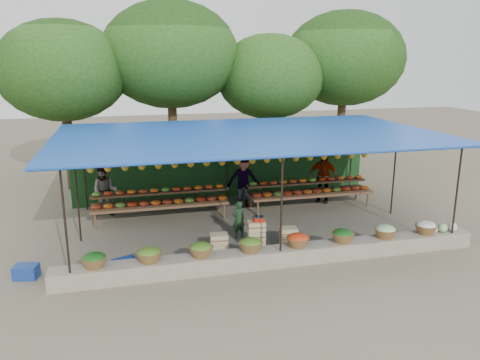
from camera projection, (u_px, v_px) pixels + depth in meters
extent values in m
plane|color=#69604D|center=(249.00, 226.00, 14.06)|extent=(60.00, 60.00, 0.00)
cube|color=slate|center=(278.00, 256.00, 11.43)|extent=(10.60, 0.55, 0.40)
cylinder|color=black|center=(66.00, 229.00, 9.84)|extent=(0.05, 0.05, 2.80)
cylinder|color=black|center=(281.00, 211.00, 10.99)|extent=(0.05, 0.05, 2.80)
cylinder|color=black|center=(456.00, 197.00, 12.14)|extent=(0.05, 0.05, 2.80)
cylinder|color=black|center=(77.00, 192.00, 12.56)|extent=(0.05, 0.05, 2.80)
cylinder|color=black|center=(394.00, 172.00, 14.86)|extent=(0.05, 0.05, 2.80)
cylinder|color=black|center=(84.00, 169.00, 15.29)|extent=(0.05, 0.05, 2.80)
cylinder|color=black|center=(227.00, 161.00, 16.43)|extent=(0.05, 0.05, 2.80)
cylinder|color=black|center=(351.00, 154.00, 17.58)|extent=(0.05, 0.05, 2.80)
cube|color=#1644A8|center=(249.00, 134.00, 13.36)|extent=(10.80, 6.60, 0.04)
cube|color=#1644A8|center=(270.00, 153.00, 11.53)|extent=(10.80, 2.19, 0.26)
cube|color=#1644A8|center=(233.00, 130.00, 15.28)|extent=(10.80, 2.19, 0.26)
cylinder|color=gray|center=(237.00, 152.00, 14.87)|extent=(9.60, 0.01, 0.01)
ellipsoid|color=gold|center=(90.00, 168.00, 13.86)|extent=(0.23, 0.17, 0.30)
ellipsoid|color=gold|center=(108.00, 167.00, 13.98)|extent=(0.23, 0.17, 0.30)
ellipsoid|color=gold|center=(125.00, 166.00, 14.10)|extent=(0.23, 0.17, 0.30)
ellipsoid|color=gold|center=(142.00, 165.00, 14.22)|extent=(0.23, 0.17, 0.30)
ellipsoid|color=gold|center=(158.00, 164.00, 14.34)|extent=(0.23, 0.17, 0.30)
ellipsoid|color=gold|center=(175.00, 164.00, 14.46)|extent=(0.23, 0.17, 0.30)
ellipsoid|color=gold|center=(191.00, 163.00, 14.58)|extent=(0.23, 0.17, 0.30)
ellipsoid|color=gold|center=(206.00, 162.00, 14.70)|extent=(0.23, 0.17, 0.30)
ellipsoid|color=gold|center=(222.00, 161.00, 14.82)|extent=(0.23, 0.17, 0.30)
ellipsoid|color=gold|center=(237.00, 160.00, 14.94)|extent=(0.23, 0.17, 0.30)
ellipsoid|color=gold|center=(252.00, 159.00, 15.06)|extent=(0.23, 0.17, 0.30)
ellipsoid|color=gold|center=(267.00, 159.00, 15.18)|extent=(0.23, 0.17, 0.30)
ellipsoid|color=gold|center=(282.00, 158.00, 15.30)|extent=(0.23, 0.17, 0.30)
ellipsoid|color=gold|center=(296.00, 157.00, 15.42)|extent=(0.23, 0.17, 0.30)
ellipsoid|color=gold|center=(310.00, 156.00, 15.54)|extent=(0.23, 0.17, 0.30)
ellipsoid|color=gold|center=(324.00, 156.00, 15.66)|extent=(0.23, 0.17, 0.30)
ellipsoid|color=gold|center=(338.00, 155.00, 15.78)|extent=(0.23, 0.17, 0.30)
ellipsoid|color=gold|center=(351.00, 154.00, 15.90)|extent=(0.23, 0.17, 0.30)
ellipsoid|color=gold|center=(364.00, 153.00, 16.02)|extent=(0.23, 0.17, 0.30)
ellipsoid|color=#184D14|center=(94.00, 258.00, 10.30)|extent=(0.52, 0.52, 0.23)
ellipsoid|color=#446E1D|center=(149.00, 253.00, 10.59)|extent=(0.52, 0.52, 0.23)
ellipsoid|color=#446E1D|center=(201.00, 248.00, 10.87)|extent=(0.52, 0.52, 0.23)
ellipsoid|color=#446E1D|center=(251.00, 243.00, 11.16)|extent=(0.52, 0.52, 0.23)
ellipsoid|color=red|center=(298.00, 238.00, 11.45)|extent=(0.52, 0.52, 0.23)
ellipsoid|color=#184D14|center=(343.00, 234.00, 11.74)|extent=(0.52, 0.52, 0.23)
ellipsoid|color=#91CD80|center=(385.00, 230.00, 12.02)|extent=(0.52, 0.52, 0.23)
ellipsoid|color=beige|center=(426.00, 226.00, 12.31)|extent=(0.52, 0.52, 0.23)
cube|color=#1B4D20|center=(225.00, 164.00, 16.71)|extent=(10.60, 0.06, 2.50)
cylinder|color=#362413|center=(68.00, 138.00, 17.69)|extent=(0.36, 0.36, 3.97)
ellipsoid|color=#133D10|center=(62.00, 71.00, 17.07)|extent=(4.77, 4.77, 3.69)
cylinder|color=#362413|center=(173.00, 126.00, 18.96)|extent=(0.36, 0.36, 4.48)
ellipsoid|color=#133D10|center=(170.00, 55.00, 18.26)|extent=(5.39, 5.39, 4.17)
cylinder|color=#362413|center=(269.00, 133.00, 19.73)|extent=(0.36, 0.36, 3.71)
ellipsoid|color=#133D10|center=(270.00, 77.00, 19.15)|extent=(4.47, 4.47, 3.45)
cylinder|color=#362413|center=(341.00, 121.00, 20.86)|extent=(0.36, 0.36, 4.35)
ellipsoid|color=#133D10|center=(344.00, 59.00, 20.18)|extent=(5.24, 5.24, 4.05)
cube|color=#4B311E|center=(160.00, 204.00, 14.56)|extent=(4.20, 0.95, 0.08)
cube|color=#4B311E|center=(159.00, 193.00, 14.77)|extent=(4.20, 0.35, 0.06)
cylinder|color=#4B311E|center=(95.00, 221.00, 13.78)|extent=(0.06, 0.06, 0.50)
cylinder|color=#4B311E|center=(224.00, 211.00, 14.71)|extent=(0.06, 0.06, 0.50)
cylinder|color=#4B311E|center=(96.00, 212.00, 14.53)|extent=(0.06, 0.06, 0.50)
cylinder|color=#4B311E|center=(219.00, 203.00, 15.46)|extent=(0.06, 0.06, 0.50)
ellipsoid|color=#C13E1B|center=(96.00, 207.00, 13.94)|extent=(0.31, 0.26, 0.13)
ellipsoid|color=#68AB34|center=(96.00, 194.00, 14.29)|extent=(0.26, 0.22, 0.12)
ellipsoid|color=orange|center=(109.00, 206.00, 14.02)|extent=(0.31, 0.26, 0.13)
ellipsoid|color=red|center=(108.00, 193.00, 14.38)|extent=(0.26, 0.22, 0.12)
ellipsoid|color=#68AB34|center=(121.00, 205.00, 14.11)|extent=(0.31, 0.26, 0.13)
ellipsoid|color=#C13E1B|center=(120.00, 193.00, 14.46)|extent=(0.26, 0.22, 0.12)
ellipsoid|color=red|center=(132.00, 204.00, 14.19)|extent=(0.31, 0.26, 0.13)
ellipsoid|color=orange|center=(131.00, 192.00, 14.55)|extent=(0.26, 0.22, 0.12)
ellipsoid|color=#C13E1B|center=(144.00, 203.00, 14.27)|extent=(0.31, 0.26, 0.13)
ellipsoid|color=#C13E1B|center=(143.00, 191.00, 14.63)|extent=(0.26, 0.22, 0.12)
ellipsoid|color=orange|center=(156.00, 203.00, 14.36)|extent=(0.31, 0.26, 0.13)
ellipsoid|color=orange|center=(154.00, 190.00, 14.71)|extent=(0.26, 0.22, 0.12)
ellipsoid|color=#C13E1B|center=(167.00, 202.00, 14.44)|extent=(0.31, 0.26, 0.13)
ellipsoid|color=#68AB34|center=(165.00, 190.00, 14.80)|extent=(0.26, 0.22, 0.12)
ellipsoid|color=orange|center=(178.00, 201.00, 14.53)|extent=(0.31, 0.26, 0.13)
ellipsoid|color=red|center=(176.00, 189.00, 14.88)|extent=(0.26, 0.22, 0.12)
ellipsoid|color=#68AB34|center=(190.00, 200.00, 14.61)|extent=(0.31, 0.26, 0.13)
ellipsoid|color=#C13E1B|center=(187.00, 188.00, 14.96)|extent=(0.26, 0.22, 0.12)
ellipsoid|color=red|center=(201.00, 199.00, 14.69)|extent=(0.31, 0.26, 0.13)
ellipsoid|color=orange|center=(198.00, 187.00, 15.05)|extent=(0.26, 0.22, 0.12)
ellipsoid|color=#C13E1B|center=(212.00, 198.00, 14.78)|extent=(0.31, 0.26, 0.13)
ellipsoid|color=#C13E1B|center=(209.00, 187.00, 15.13)|extent=(0.26, 0.22, 0.12)
ellipsoid|color=orange|center=(222.00, 198.00, 14.86)|extent=(0.31, 0.26, 0.13)
ellipsoid|color=orange|center=(219.00, 186.00, 15.22)|extent=(0.26, 0.22, 0.12)
cube|color=#4B311E|center=(310.00, 193.00, 15.76)|extent=(4.20, 0.95, 0.08)
cube|color=#4B311E|center=(307.00, 183.00, 15.97)|extent=(4.20, 0.35, 0.06)
cylinder|color=#4B311E|center=(258.00, 208.00, 14.98)|extent=(0.06, 0.06, 0.50)
cylinder|color=#4B311E|center=(368.00, 199.00, 15.91)|extent=(0.06, 0.06, 0.50)
cylinder|color=#4B311E|center=(251.00, 201.00, 15.73)|extent=(0.06, 0.06, 0.50)
cylinder|color=#4B311E|center=(356.00, 193.00, 16.66)|extent=(0.06, 0.06, 0.50)
ellipsoid|color=#C13E1B|center=(257.00, 195.00, 15.14)|extent=(0.31, 0.26, 0.13)
ellipsoid|color=#68AB34|center=(253.00, 184.00, 15.49)|extent=(0.26, 0.22, 0.12)
ellipsoid|color=orange|center=(267.00, 194.00, 15.22)|extent=(0.31, 0.26, 0.13)
ellipsoid|color=red|center=(263.00, 183.00, 15.57)|extent=(0.26, 0.22, 0.12)
ellipsoid|color=#68AB34|center=(278.00, 194.00, 15.30)|extent=(0.31, 0.26, 0.13)
ellipsoid|color=#C13E1B|center=(273.00, 182.00, 15.66)|extent=(0.26, 0.22, 0.12)
ellipsoid|color=red|center=(288.00, 193.00, 15.39)|extent=(0.31, 0.26, 0.13)
ellipsoid|color=orange|center=(283.00, 182.00, 15.74)|extent=(0.26, 0.22, 0.12)
ellipsoid|color=#C13E1B|center=(298.00, 192.00, 15.47)|extent=(0.31, 0.26, 0.13)
ellipsoid|color=#C13E1B|center=(293.00, 181.00, 15.83)|extent=(0.26, 0.22, 0.12)
ellipsoid|color=orange|center=(308.00, 192.00, 15.55)|extent=(0.31, 0.26, 0.13)
ellipsoid|color=orange|center=(303.00, 180.00, 15.91)|extent=(0.26, 0.22, 0.12)
ellipsoid|color=#C13E1B|center=(317.00, 191.00, 15.64)|extent=(0.31, 0.26, 0.13)
ellipsoid|color=#68AB34|center=(312.00, 180.00, 15.99)|extent=(0.26, 0.22, 0.12)
ellipsoid|color=orange|center=(327.00, 190.00, 15.72)|extent=(0.31, 0.26, 0.13)
ellipsoid|color=red|center=(322.00, 179.00, 16.08)|extent=(0.26, 0.22, 0.12)
ellipsoid|color=#68AB34|center=(337.00, 189.00, 15.81)|extent=(0.31, 0.26, 0.13)
ellipsoid|color=#C13E1B|center=(331.00, 179.00, 16.16)|extent=(0.26, 0.22, 0.12)
ellipsoid|color=red|center=(346.00, 189.00, 15.89)|extent=(0.31, 0.26, 0.13)
ellipsoid|color=orange|center=(340.00, 178.00, 16.24)|extent=(0.26, 0.22, 0.12)
ellipsoid|color=#C13E1B|center=(355.00, 188.00, 15.97)|extent=(0.31, 0.26, 0.13)
ellipsoid|color=#C13E1B|center=(350.00, 177.00, 16.33)|extent=(0.26, 0.22, 0.12)
ellipsoid|color=orange|center=(365.00, 187.00, 16.06)|extent=(0.31, 0.26, 0.13)
ellipsoid|color=orange|center=(359.00, 177.00, 16.41)|extent=(0.26, 0.22, 0.12)
cube|color=tan|center=(219.00, 248.00, 12.11)|extent=(0.48, 0.39, 0.25)
cube|color=tan|center=(219.00, 239.00, 12.05)|extent=(0.48, 0.39, 0.25)
cube|color=tan|center=(256.00, 244.00, 12.35)|extent=(0.48, 0.39, 0.25)
cube|color=tan|center=(256.00, 235.00, 12.29)|extent=(0.48, 0.39, 0.25)
cube|color=tan|center=(256.00, 226.00, 12.22)|extent=(0.48, 0.39, 0.25)
cube|color=tan|center=(288.00, 241.00, 12.57)|extent=(0.48, 0.39, 0.25)
cube|color=tan|center=(289.00, 232.00, 12.50)|extent=(0.48, 0.39, 0.25)
cube|color=red|center=(259.00, 219.00, 12.19)|extent=(0.26, 0.23, 0.11)
cylinder|color=gray|center=(259.00, 217.00, 12.17)|extent=(0.28, 0.28, 0.03)
cylinder|color=gray|center=(259.00, 214.00, 12.15)|extent=(0.03, 0.03, 0.19)
imported|color=#17341A|center=(239.00, 219.00, 13.03)|extent=(0.44, 0.34, 1.08)
imported|color=slate|center=(105.00, 191.00, 14.79)|extent=(0.91, 0.78, 1.63)
imported|color=slate|center=(244.00, 180.00, 15.73)|extent=(1.24, 0.77, 1.86)
imported|color=slate|center=(323.00, 177.00, 16.25)|extent=(1.12, 1.00, 1.82)
cube|color=navy|center=(125.00, 266.00, 11.01)|extent=(0.63, 0.55, 0.31)
cube|color=navy|center=(26.00, 272.00, 10.70)|extent=(0.59, 0.48, 0.31)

